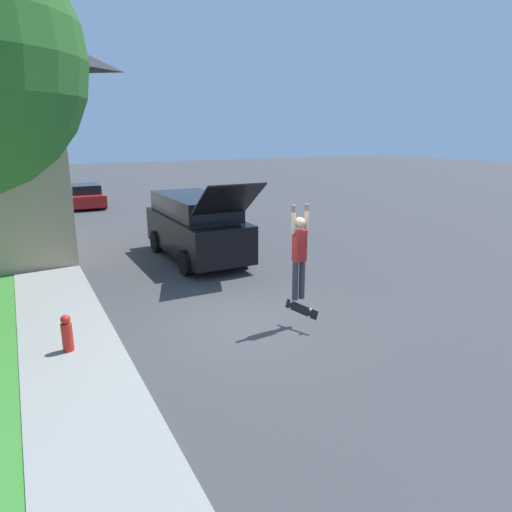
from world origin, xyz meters
TOP-DOWN VIEW (x-y plane):
  - ground_plane at (0.00, 0.00)m, footprint 120.00×120.00m
  - sidewalk at (-3.60, 6.00)m, footprint 1.80×80.00m
  - suv_parked at (0.93, 5.45)m, footprint 2.09×5.74m
  - car_down_street at (-0.69, 18.96)m, footprint 1.85×4.00m
  - skateboarder at (0.92, -0.72)m, footprint 0.41×0.24m
  - skateboard at (0.90, -0.88)m, footprint 0.35×0.78m
  - fire_hydrant at (-3.65, 0.11)m, footprint 0.20×0.20m

SIDE VIEW (x-z plane):
  - ground_plane at x=0.00m, z-range 0.00..0.00m
  - sidewalk at x=-3.60m, z-range 0.00..0.10m
  - skateboard at x=0.90m, z-range 0.29..0.57m
  - fire_hydrant at x=-3.65m, z-range 0.09..0.80m
  - car_down_street at x=-0.69m, z-range -0.03..1.25m
  - suv_parked at x=0.93m, z-range -0.27..2.51m
  - skateboarder at x=0.92m, z-range 0.65..2.69m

